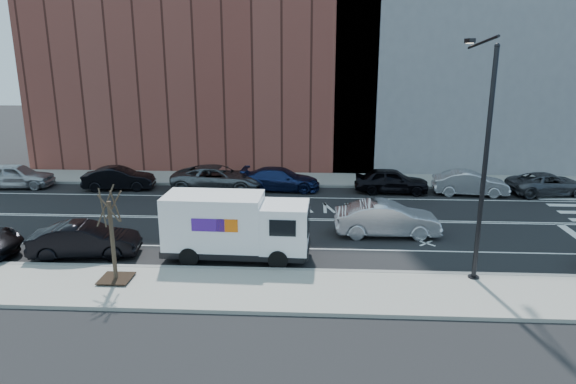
# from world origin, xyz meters

# --- Properties ---
(ground) EXTENTS (120.00, 120.00, 0.00)m
(ground) POSITION_xyz_m (0.00, 0.00, 0.00)
(ground) COLOR black
(ground) RESTS_ON ground
(sidewalk_near) EXTENTS (44.00, 3.60, 0.15)m
(sidewalk_near) POSITION_xyz_m (0.00, -8.80, 0.07)
(sidewalk_near) COLOR gray
(sidewalk_near) RESTS_ON ground
(sidewalk_far) EXTENTS (44.00, 3.60, 0.15)m
(sidewalk_far) POSITION_xyz_m (0.00, 8.80, 0.07)
(sidewalk_far) COLOR gray
(sidewalk_far) RESTS_ON ground
(curb_near) EXTENTS (44.00, 0.25, 0.17)m
(curb_near) POSITION_xyz_m (0.00, -7.00, 0.08)
(curb_near) COLOR gray
(curb_near) RESTS_ON ground
(curb_far) EXTENTS (44.00, 0.25, 0.17)m
(curb_far) POSITION_xyz_m (0.00, 7.00, 0.08)
(curb_far) COLOR gray
(curb_far) RESTS_ON ground
(road_markings) EXTENTS (40.00, 8.60, 0.01)m
(road_markings) POSITION_xyz_m (0.00, 0.00, 0.00)
(road_markings) COLOR white
(road_markings) RESTS_ON ground
(bldg_brick) EXTENTS (26.00, 10.00, 22.00)m
(bldg_brick) POSITION_xyz_m (-8.00, 15.60, 11.00)
(bldg_brick) COLOR brown
(bldg_brick) RESTS_ON ground
(streetlight) EXTENTS (0.44, 4.02, 9.34)m
(streetlight) POSITION_xyz_m (7.00, -6.91, 5.08)
(streetlight) COLOR black
(streetlight) RESTS_ON ground
(street_tree) EXTENTS (1.20, 1.20, 3.75)m
(street_tree) POSITION_xyz_m (-7.00, -8.40, 1.45)
(street_tree) COLOR black
(street_tree) RESTS_ON ground
(fedex_van) EXTENTS (6.37, 2.41, 2.88)m
(fedex_van) POSITION_xyz_m (-2.72, -5.60, 1.51)
(fedex_van) COLOR black
(fedex_van) RESTS_ON ground
(far_parked_a) EXTENTS (4.90, 2.24, 1.63)m
(far_parked_a) POSITION_xyz_m (-19.20, 5.78, 0.81)
(far_parked_a) COLOR #A6A6AA
(far_parked_a) RESTS_ON ground
(far_parked_b) EXTENTS (4.68, 2.08, 1.49)m
(far_parked_b) POSITION_xyz_m (-12.19, 5.69, 0.75)
(far_parked_b) COLOR black
(far_parked_b) RESTS_ON ground
(far_parked_c) EXTENTS (5.97, 2.81, 1.65)m
(far_parked_c) POSITION_xyz_m (-5.62, 5.72, 0.83)
(far_parked_c) COLOR #52565B
(far_parked_c) RESTS_ON ground
(far_parked_d) EXTENTS (5.19, 2.35, 1.47)m
(far_parked_d) POSITION_xyz_m (-1.54, 6.09, 0.74)
(far_parked_d) COLOR #15214B
(far_parked_d) RESTS_ON ground
(far_parked_e) EXTENTS (4.77, 2.11, 1.60)m
(far_parked_e) POSITION_xyz_m (5.60, 5.84, 0.80)
(far_parked_e) COLOR black
(far_parked_e) RESTS_ON ground
(far_parked_f) EXTENTS (4.70, 1.93, 1.51)m
(far_parked_f) POSITION_xyz_m (10.50, 5.57, 0.76)
(far_parked_f) COLOR #B6B7BB
(far_parked_f) RESTS_ON ground
(far_parked_g) EXTENTS (5.24, 2.94, 1.38)m
(far_parked_g) POSITION_xyz_m (15.48, 5.91, 0.69)
(far_parked_g) COLOR #44454B
(far_parked_g) RESTS_ON ground
(driving_sedan) EXTENTS (5.12, 1.88, 1.68)m
(driving_sedan) POSITION_xyz_m (4.25, -2.25, 0.84)
(driving_sedan) COLOR #BDBCC1
(driving_sedan) RESTS_ON ground
(near_parked_rear_a) EXTENTS (4.80, 2.23, 1.52)m
(near_parked_rear_a) POSITION_xyz_m (-9.36, -5.75, 0.76)
(near_parked_rear_a) COLOR black
(near_parked_rear_a) RESTS_ON ground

